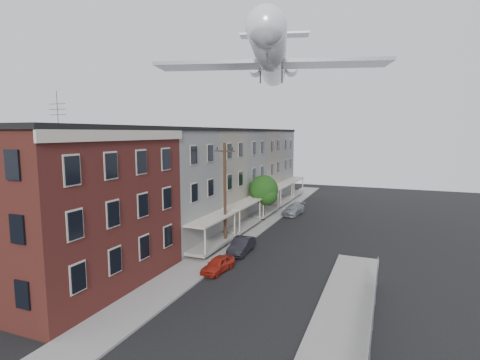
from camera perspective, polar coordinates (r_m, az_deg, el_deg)
The scene contains 17 objects.
sidewalk_left at distance 38.48m, azimuth 1.56°, elevation -7.50°, with size 3.00×62.00×0.12m, color gray.
sidewalk_right at distance 19.63m, azimuth 14.50°, elevation -22.96°, with size 3.00×26.00×0.12m, color gray.
curb_left at distance 38.01m, azimuth 3.63°, elevation -7.68°, with size 0.15×62.00×0.14m, color gray.
curb_right at distance 19.82m, azimuth 10.00°, elevation -22.48°, with size 0.15×26.00×0.14m, color gray.
corner_building at distance 26.82m, azimuth -25.04°, elevation -3.53°, with size 10.31×12.30×12.15m.
row_house_a at distance 33.89m, azimuth -13.23°, elevation -0.96°, with size 11.98×7.00×10.30m.
row_house_b at distance 39.76m, azimuth -7.43°, elevation 0.36°, with size 11.98×7.00×10.30m.
row_house_c at distance 45.95m, azimuth -3.15°, elevation 1.34°, with size 11.98×7.00×10.30m.
row_house_d at distance 52.35m, azimuth 0.10°, elevation 2.07°, with size 11.98×7.00×10.30m.
row_house_e at distance 58.88m, azimuth 2.63°, elevation 2.64°, with size 11.98×7.00×10.30m.
chainlink_fence at distance 18.20m, azimuth 19.21°, elevation -22.32°, with size 0.06×18.06×1.90m.
utility_pole at distance 32.11m, azimuth -2.31°, elevation -2.05°, with size 1.80×0.26×9.00m.
street_tree at distance 41.34m, azimuth 3.77°, elevation -1.68°, with size 3.22×3.20×5.20m.
car_near at distance 27.33m, azimuth -3.36°, elevation -12.70°, with size 1.28×3.18×1.08m, color #AD2416.
car_mid at distance 31.21m, azimuth 0.22°, elevation -9.95°, with size 1.33×3.82×1.26m, color black.
car_far at distance 45.68m, azimuth 8.15°, elevation -4.48°, with size 1.76×4.33×1.26m, color gray.
airplane at distance 39.94m, azimuth 4.78°, elevation 18.02°, with size 22.44×25.67×7.40m.
Camera 1 is at (7.42, -10.89, 9.86)m, focal length 28.00 mm.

